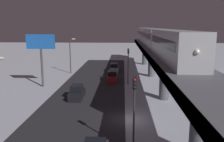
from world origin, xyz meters
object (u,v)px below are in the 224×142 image
at_px(subway_train, 153,37).
at_px(traffic_light_near, 134,105).
at_px(sedan_black, 77,93).
at_px(traffic_light_mid, 128,61).
at_px(commercial_billboard, 41,47).
at_px(sedan_red, 112,77).
at_px(sedan_silver, 114,68).

distance_m(subway_train, traffic_light_near, 29.64).
distance_m(sedan_black, traffic_light_mid, 11.81).
distance_m(sedan_black, traffic_light_near, 16.68).
relative_size(traffic_light_near, commercial_billboard, 0.72).
distance_m(traffic_light_near, commercial_billboard, 25.43).
bearing_deg(traffic_light_near, sedan_black, -62.66).
height_order(subway_train, commercial_billboard, subway_train).
relative_size(sedan_black, commercial_billboard, 0.47).
xyz_separation_m(sedan_black, sedan_red, (-4.60, -10.75, -0.00)).
xyz_separation_m(subway_train, sedan_silver, (7.84, -5.35, -7.34)).
bearing_deg(sedan_black, traffic_light_mid, -131.56).
xyz_separation_m(sedan_black, commercial_billboard, (7.12, -6.13, 6.03)).
bearing_deg(subway_train, traffic_light_near, 80.32).
xyz_separation_m(sedan_black, traffic_light_near, (-7.50, 14.50, 3.40)).
height_order(sedan_silver, sedan_red, same).
bearing_deg(sedan_red, commercial_billboard, -158.49).
bearing_deg(sedan_silver, sedan_black, -103.08).
bearing_deg(traffic_light_mid, sedan_black, 48.44).
xyz_separation_m(traffic_light_near, traffic_light_mid, (0.00, -22.96, 0.00)).
xyz_separation_m(sedan_red, traffic_light_near, (-2.90, 25.25, 3.40)).
bearing_deg(sedan_red, traffic_light_near, -83.45).
relative_size(subway_train, sedan_red, 12.54).
relative_size(sedan_red, commercial_billboard, 0.50).
relative_size(sedan_silver, traffic_light_near, 0.74).
xyz_separation_m(sedan_silver, commercial_billboard, (11.72, 13.67, 6.03)).
xyz_separation_m(subway_train, commercial_billboard, (19.56, 8.32, -1.31)).
height_order(subway_train, sedan_silver, subway_train).
bearing_deg(commercial_billboard, sedan_black, 139.25).
bearing_deg(sedan_black, traffic_light_near, 117.34).
height_order(subway_train, sedan_red, subway_train).
distance_m(sedan_black, sedan_silver, 20.33).
bearing_deg(traffic_light_mid, commercial_billboard, 9.04).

